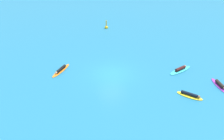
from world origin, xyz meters
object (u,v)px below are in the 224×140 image
at_px(surfer_on_orange_board, 61,70).
at_px(surfer_on_purple_board, 220,85).
at_px(surfer_on_yellow_board, 190,95).
at_px(surfer_on_teal_board, 180,69).
at_px(marker_buoy, 106,27).

bearing_deg(surfer_on_orange_board, surfer_on_purple_board, 102.62).
height_order(surfer_on_purple_board, surfer_on_yellow_board, surfer_on_purple_board).
distance_m(surfer_on_teal_board, surfer_on_yellow_board, 4.88).
bearing_deg(marker_buoy, surfer_on_yellow_board, -91.39).
bearing_deg(marker_buoy, surfer_on_teal_board, -83.07).
xyz_separation_m(surfer_on_orange_board, marker_buoy, (9.64, 8.96, 0.05)).
bearing_deg(surfer_on_teal_board, surfer_on_purple_board, -82.25).
height_order(surfer_on_orange_board, marker_buoy, marker_buoy).
bearing_deg(surfer_on_yellow_board, surfer_on_orange_board, -167.38).
bearing_deg(marker_buoy, surfer_on_orange_board, -137.09).
xyz_separation_m(surfer_on_orange_board, surfer_on_yellow_board, (9.18, -9.95, 0.00)).
distance_m(surfer_on_purple_board, surfer_on_yellow_board, 3.72).
xyz_separation_m(surfer_on_yellow_board, marker_buoy, (0.46, 18.91, 0.05)).
distance_m(surfer_on_purple_board, surfer_on_orange_board, 16.25).
height_order(surfer_on_teal_board, surfer_on_orange_board, surfer_on_teal_board).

